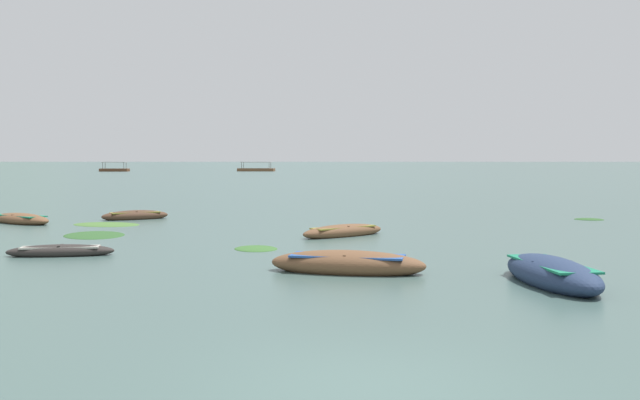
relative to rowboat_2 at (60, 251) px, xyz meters
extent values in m
plane|color=#425B56|center=(7.75, 1487.19, -0.14)|extent=(6000.00, 6000.00, 0.00)
cone|color=slate|center=(-174.63, 2128.65, 238.90)|extent=(1782.09, 1782.09, 478.08)
ellipsoid|color=#2D2826|center=(0.00, 0.00, -0.01)|extent=(3.22, 1.06, 0.43)
cube|color=#B7B2A3|center=(0.00, 0.00, 0.12)|extent=(2.32, 0.76, 0.05)
cube|color=#2D2826|center=(0.00, 0.00, 0.17)|extent=(0.13, 0.55, 0.04)
ellipsoid|color=brown|center=(-5.19, 11.27, 0.04)|extent=(3.87, 3.49, 0.58)
cube|color=#197A56|center=(-5.19, 11.27, 0.21)|extent=(2.78, 2.51, 0.05)
cube|color=brown|center=(-5.19, 11.27, 0.26)|extent=(0.61, 0.72, 0.04)
ellipsoid|color=brown|center=(8.36, -3.66, 0.08)|extent=(4.25, 2.36, 0.72)
cube|color=#28519E|center=(8.36, -3.66, 0.29)|extent=(3.06, 1.70, 0.05)
cube|color=brown|center=(8.36, -3.66, 0.34)|extent=(0.32, 0.88, 0.04)
ellipsoid|color=navy|center=(12.94, -5.67, 0.10)|extent=(1.63, 4.21, 0.80)
cube|color=#197A56|center=(12.94, -5.67, 0.35)|extent=(1.18, 3.03, 0.05)
cube|color=navy|center=(12.94, -5.67, 0.40)|extent=(0.96, 0.13, 0.04)
ellipsoid|color=brown|center=(9.04, 5.00, 0.03)|extent=(3.67, 2.99, 0.56)
cube|color=olive|center=(9.04, 5.00, 0.20)|extent=(2.64, 2.15, 0.05)
cube|color=brown|center=(9.04, 5.00, 0.25)|extent=(0.44, 0.57, 0.04)
ellipsoid|color=#4C3323|center=(-0.40, 13.15, 0.03)|extent=(3.33, 2.28, 0.56)
cube|color=olive|center=(-0.40, 13.15, 0.20)|extent=(2.40, 1.64, 0.05)
cube|color=#4C3323|center=(-0.40, 13.15, 0.25)|extent=(0.36, 0.61, 0.04)
cube|color=brown|center=(-34.22, 156.69, 0.13)|extent=(7.25, 3.21, 0.90)
cylinder|color=#4C4742|center=(-31.46, 157.27, 1.26)|extent=(0.10, 0.10, 1.80)
cylinder|color=#4C4742|center=(-31.68, 155.47, 1.26)|extent=(0.10, 0.10, 1.80)
cylinder|color=#4C4742|center=(-36.76, 157.90, 1.26)|extent=(0.10, 0.10, 1.80)
cylinder|color=#4C4742|center=(-36.98, 156.10, 1.26)|extent=(0.10, 0.10, 1.80)
cube|color=#9E998E|center=(-34.22, 156.69, 2.16)|extent=(6.09, 2.70, 0.12)
cube|color=brown|center=(0.83, 158.73, 0.13)|extent=(9.64, 5.00, 0.90)
cylinder|color=#4C4742|center=(4.49, 159.70, 1.26)|extent=(0.10, 0.10, 1.80)
cylinder|color=#4C4742|center=(4.11, 156.83, 1.26)|extent=(0.10, 0.10, 1.80)
cylinder|color=#4C4742|center=(-2.45, 160.63, 1.26)|extent=(0.10, 0.10, 1.80)
cylinder|color=#4C4742|center=(-2.84, 157.76, 1.26)|extent=(0.10, 0.10, 1.80)
cube|color=#9E998E|center=(0.83, 158.73, 2.16)|extent=(8.10, 4.20, 0.12)
ellipsoid|color=#38662D|center=(5.85, 1.30, -0.14)|extent=(1.71, 1.92, 0.14)
ellipsoid|color=#2D5628|center=(21.61, 11.69, -0.14)|extent=(1.75, 1.63, 0.14)
ellipsoid|color=#477033|center=(-1.11, 10.30, -0.14)|extent=(3.74, 3.19, 0.14)
ellipsoid|color=#2D5628|center=(-0.49, 5.83, -0.14)|extent=(3.11, 3.63, 0.14)
camera|label=1|loc=(6.61, -21.67, 2.76)|focal=39.75mm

